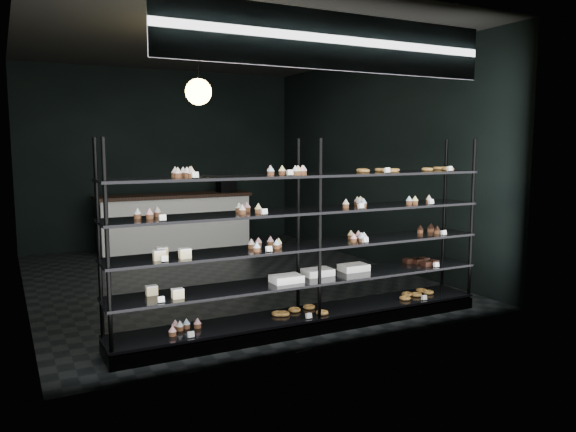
{
  "coord_description": "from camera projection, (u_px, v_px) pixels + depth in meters",
  "views": [
    {
      "loc": [
        -2.69,
        -7.26,
        1.85
      ],
      "look_at": [
        0.06,
        -1.9,
        1.08
      ],
      "focal_mm": 35.0,
      "sensor_mm": 36.0,
      "label": 1
    }
  ],
  "objects": [
    {
      "name": "pendant_lamp",
      "position": [
        198.0,
        92.0,
        6.41
      ],
      "size": [
        0.3,
        0.3,
        0.88
      ],
      "color": "black",
      "rests_on": "room"
    },
    {
      "name": "room",
      "position": [
        220.0,
        163.0,
        7.65
      ],
      "size": [
        5.01,
        6.01,
        3.2
      ],
      "color": "black",
      "rests_on": "ground"
    },
    {
      "name": "display_shelf",
      "position": [
        307.0,
        267.0,
        5.61
      ],
      "size": [
        4.0,
        0.5,
        1.91
      ],
      "color": "black",
      "rests_on": "room"
    },
    {
      "name": "service_counter",
      "position": [
        176.0,
        221.0,
        10.03
      ],
      "size": [
        2.73,
        0.65,
        1.23
      ],
      "color": "silver",
      "rests_on": "room"
    },
    {
      "name": "signage",
      "position": [
        335.0,
        41.0,
        4.93
      ],
      "size": [
        3.3,
        0.05,
        0.5
      ],
      "color": "#0B0D39",
      "rests_on": "room"
    }
  ]
}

